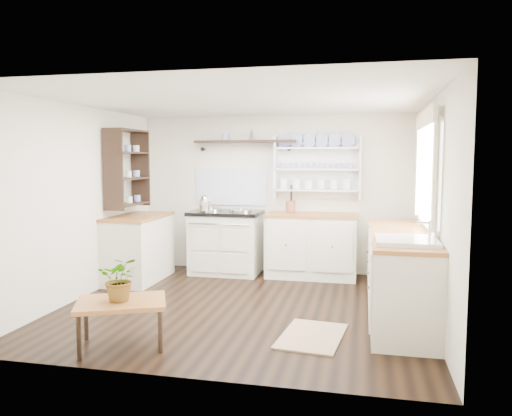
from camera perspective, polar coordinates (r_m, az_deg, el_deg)
The scene contains 19 objects.
floor at distance 5.76m, azimuth -1.45°, elevation -11.18°, with size 4.00×3.80×0.01m, color black.
wall_back at distance 7.39m, azimuth 2.03°, elevation 1.62°, with size 4.00×0.02×2.30m, color #ECE5CC.
wall_right at distance 5.42m, azimuth 19.50°, elevation -0.15°, with size 0.02×3.80×2.30m, color #ECE5CC.
wall_left at distance 6.32m, azimuth -19.38°, elevation 0.63°, with size 0.02×3.80×2.30m, color #ECE5CC.
ceiling at distance 5.55m, azimuth -1.51°, elevation 12.19°, with size 4.00×3.80×0.01m, color white.
window at distance 5.54m, azimuth 18.93°, elevation 4.29°, with size 0.08×1.55×1.22m.
aga_cooker at distance 7.30m, azimuth -3.46°, elevation -3.86°, with size 1.02×0.71×0.94m.
back_cabinets at distance 7.10m, azimuth 6.36°, elevation -4.19°, with size 1.27×0.63×0.90m.
right_cabinets at distance 5.60m, azimuth 16.08°, elevation -7.02°, with size 0.62×2.43×0.90m.
belfast_sink at distance 4.80m, azimuth 16.77°, elevation -4.99°, with size 0.55×0.60×0.45m.
left_cabinets at distance 7.05m, azimuth -13.26°, elevation -4.37°, with size 0.62×1.13×0.90m.
plate_rack at distance 7.25m, azimuth 7.07°, elevation 4.71°, with size 1.20×0.22×0.90m.
high_shelf at distance 7.34m, azimuth -1.22°, elevation 7.52°, with size 1.50×0.29×0.16m.
left_shelving at distance 7.01m, azimuth -14.50°, elevation 4.50°, with size 0.28×0.80×1.05m, color black.
kettle at distance 7.19m, azimuth -5.89°, elevation 0.58°, with size 0.17×0.17×0.21m, color silver, non-canonical shape.
utensil_crock at distance 7.14m, azimuth 3.97°, elevation 0.19°, with size 0.14×0.14×0.16m, color brown.
center_table at distance 4.66m, azimuth -15.14°, elevation -10.71°, with size 0.92×0.81×0.42m.
potted_plant at distance 4.59m, azimuth -15.22°, elevation -7.78°, with size 0.36×0.31×0.40m, color #3F7233.
floor_rug at distance 4.86m, azimuth 6.41°, elevation -14.33°, with size 0.55×0.85×0.02m, color #917354.
Camera 1 is at (1.32, -5.36, 1.66)m, focal length 35.00 mm.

